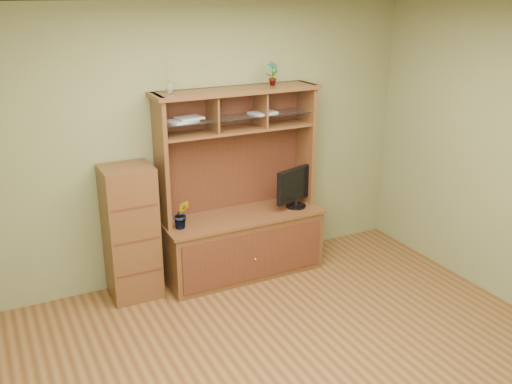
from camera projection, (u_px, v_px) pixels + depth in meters
room at (311, 209)px, 3.94m from camera, size 4.54×4.04×2.74m
media_hutch at (241, 225)px, 5.79m from camera, size 1.66×0.61×1.90m
monitor at (296, 187)px, 5.85m from camera, size 0.52×0.21×0.42m
orchid_plant at (182, 214)px, 5.35m from camera, size 0.18×0.16×0.28m
top_plant at (272, 73)px, 5.52m from camera, size 0.14×0.11×0.24m
reed_diffuser at (169, 81)px, 5.08m from camera, size 0.06×0.06×0.29m
magazines at (212, 117)px, 5.37m from camera, size 1.12×0.25×0.04m
side_cabinet at (131, 233)px, 5.31m from camera, size 0.46×0.42×1.29m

